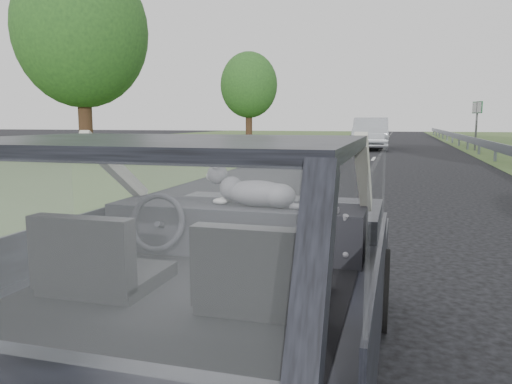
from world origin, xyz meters
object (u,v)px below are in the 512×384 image
Objects in this scene: other_car at (371,133)px; subject_car at (199,277)px; cat at (258,192)px; highway_sign at (476,126)px.

subject_car is at bearing -91.29° from other_car.
cat is 0.12× the size of other_car.
other_car is at bearing 100.37° from cat.
other_car reaches higher than subject_car.
other_car is (-0.67, 24.32, -0.25)m from cat.
subject_car is 0.79× the size of other_car.
highway_sign is at bearing -0.13° from other_car.
other_car is at bearing 163.70° from highway_sign.
subject_car is at bearing -119.17° from highway_sign.
highway_sign reaches higher than other_car.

